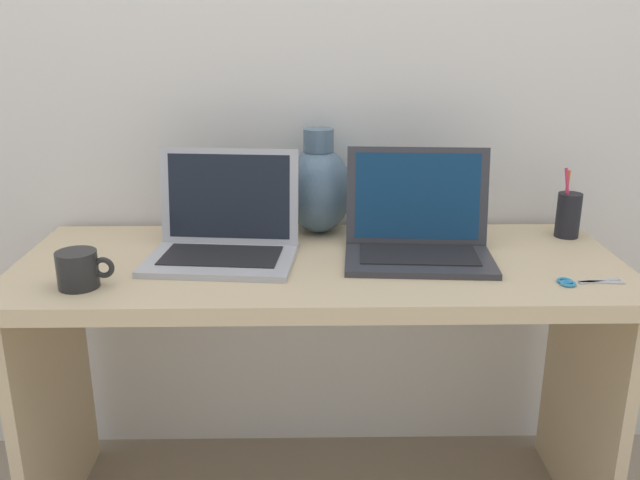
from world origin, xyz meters
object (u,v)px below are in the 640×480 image
object	(u,v)px
laptop_right	(418,228)
green_vase	(319,188)
laptop_left	(225,230)
pen_cup	(568,214)
coffee_mug	(79,269)
scissors	(579,282)

from	to	relation	value
laptop_right	green_vase	distance (m)	0.31
laptop_left	pen_cup	distance (m)	0.91
coffee_mug	pen_cup	size ratio (longest dim) A/B	0.66
pen_cup	scissors	distance (m)	0.36
laptop_right	green_vase	xyz separation A→B (m)	(-0.24, 0.19, 0.06)
laptop_right	coffee_mug	bearing A→B (deg)	-165.11
scissors	pen_cup	bearing A→B (deg)	74.34
laptop_left	scissors	size ratio (longest dim) A/B	2.52
laptop_right	green_vase	size ratio (longest dim) A/B	1.30
laptop_right	coffee_mug	world-z (taller)	laptop_right
coffee_mug	laptop_right	bearing A→B (deg)	14.89
laptop_left	pen_cup	size ratio (longest dim) A/B	1.98
coffee_mug	pen_cup	world-z (taller)	pen_cup
laptop_right	scissors	distance (m)	0.39
coffee_mug	pen_cup	distance (m)	1.24
green_vase	coffee_mug	size ratio (longest dim) A/B	2.28
scissors	green_vase	bearing A→B (deg)	145.30
laptop_left	green_vase	world-z (taller)	green_vase
laptop_right	pen_cup	bearing A→B (deg)	17.95
laptop_left	scissors	bearing A→B (deg)	-14.30
laptop_left	green_vase	size ratio (longest dim) A/B	1.32
laptop_left	laptop_right	xyz separation A→B (m)	(0.47, -0.00, 0.00)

